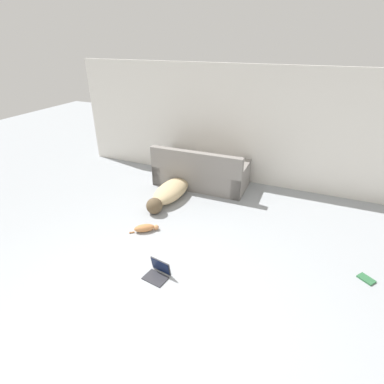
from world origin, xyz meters
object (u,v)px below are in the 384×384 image
(couch, at_px, (201,173))
(book_green, at_px, (366,279))
(cat, at_px, (146,228))
(laptop_open, at_px, (159,271))
(dog, at_px, (169,192))

(couch, xyz_separation_m, book_green, (3.09, -1.81, -0.27))
(couch, distance_m, book_green, 3.59)
(cat, relative_size, laptop_open, 1.23)
(couch, height_order, cat, couch)
(couch, relative_size, cat, 4.58)
(dog, distance_m, laptop_open, 2.15)
(couch, bearing_deg, book_green, 149.08)
(cat, distance_m, laptop_open, 1.09)
(couch, relative_size, book_green, 8.13)
(dog, xyz_separation_m, book_green, (3.43, -0.97, -0.14))
(dog, height_order, book_green, dog)
(couch, bearing_deg, cat, 83.68)
(dog, bearing_deg, laptop_open, 24.16)
(couch, height_order, laptop_open, couch)
(cat, bearing_deg, couch, 47.10)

